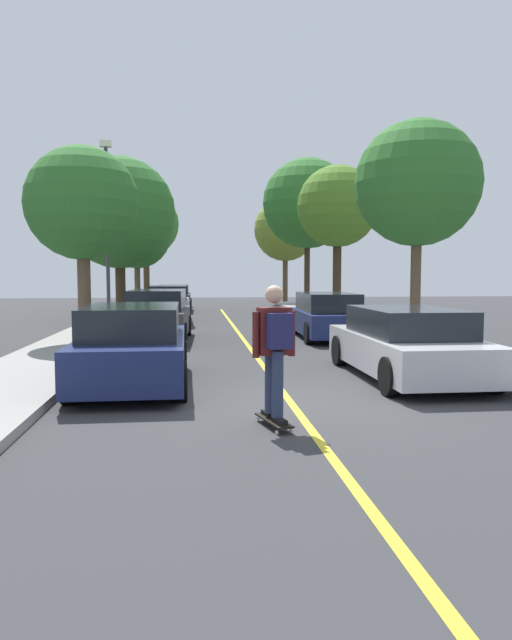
% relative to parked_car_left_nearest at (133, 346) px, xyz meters
% --- Properties ---
extents(ground, '(80.00, 80.00, 0.00)m').
position_rel_parked_car_left_nearest_xyz_m(ground, '(2.53, -1.61, -0.70)').
color(ground, '#353538').
extents(center_line, '(0.12, 39.20, 0.01)m').
position_rel_parked_car_left_nearest_xyz_m(center_line, '(2.53, 2.39, -0.70)').
color(center_line, gold).
rests_on(center_line, ground).
extents(parked_car_left_nearest, '(1.93, 4.20, 1.41)m').
position_rel_parked_car_left_nearest_xyz_m(parked_car_left_nearest, '(0.00, 0.00, 0.00)').
color(parked_car_left_nearest, navy).
rests_on(parked_car_left_nearest, ground).
extents(parked_car_left_near, '(1.95, 4.23, 1.49)m').
position_rel_parked_car_left_nearest_xyz_m(parked_car_left_near, '(0.00, 7.09, 0.03)').
color(parked_car_left_near, '#38383D').
rests_on(parked_car_left_near, ground).
extents(parked_car_left_far, '(1.89, 4.54, 1.47)m').
position_rel_parked_car_left_nearest_xyz_m(parked_car_left_far, '(0.00, 14.09, 0.01)').
color(parked_car_left_far, '#B7B7BC').
rests_on(parked_car_left_far, ground).
extents(parked_car_left_farthest, '(1.87, 4.24, 1.38)m').
position_rel_parked_car_left_nearest_xyz_m(parked_car_left_farthest, '(0.00, 20.59, -0.01)').
color(parked_car_left_farthest, '#38383D').
rests_on(parked_car_left_farthest, ground).
extents(parked_car_right_nearest, '(2.00, 4.66, 1.32)m').
position_rel_parked_car_left_nearest_xyz_m(parked_car_right_nearest, '(5.07, 0.30, -0.05)').
color(parked_car_right_nearest, '#B7B7BC').
rests_on(parked_car_right_nearest, ground).
extents(parked_car_right_near, '(1.86, 4.31, 1.39)m').
position_rel_parked_car_left_nearest_xyz_m(parked_car_right_near, '(5.07, 7.12, -0.02)').
color(parked_car_right_near, navy).
rests_on(parked_car_right_near, ground).
extents(street_tree_left_nearest, '(3.05, 3.05, 5.24)m').
position_rel_parked_car_left_nearest_xyz_m(street_tree_left_nearest, '(-1.90, 6.06, 3.12)').
color(street_tree_left_nearest, brown).
rests_on(street_tree_left_nearest, sidewalk_left).
extents(street_tree_left_near, '(4.49, 4.49, 6.51)m').
position_rel_parked_car_left_nearest_xyz_m(street_tree_left_near, '(-1.90, 14.12, 3.69)').
color(street_tree_left_near, '#3D2D1E').
rests_on(street_tree_left_near, sidewalk_left).
extents(street_tree_left_far, '(3.56, 3.56, 5.65)m').
position_rel_parked_car_left_nearest_xyz_m(street_tree_left_far, '(-1.90, 21.41, 3.29)').
color(street_tree_left_far, brown).
rests_on(street_tree_left_far, sidewalk_left).
extents(street_tree_left_farthest, '(4.10, 4.10, 6.97)m').
position_rel_parked_car_left_nearest_xyz_m(street_tree_left_farthest, '(-1.90, 27.55, 4.34)').
color(street_tree_left_farthest, '#4C3823').
rests_on(street_tree_left_farthest, sidewalk_left).
extents(street_tree_right_nearest, '(3.31, 3.31, 5.86)m').
position_rel_parked_car_left_nearest_xyz_m(street_tree_right_nearest, '(6.96, 4.88, 3.62)').
color(street_tree_right_nearest, brown).
rests_on(street_tree_right_nearest, sidewalk_right).
extents(street_tree_right_near, '(3.34, 3.34, 6.25)m').
position_rel_parked_car_left_nearest_xyz_m(street_tree_right_near, '(6.96, 13.71, 3.98)').
color(street_tree_right_near, '#3D2D1E').
rests_on(street_tree_right_near, sidewalk_right).
extents(street_tree_right_far, '(4.66, 4.66, 7.78)m').
position_rel_parked_car_left_nearest_xyz_m(street_tree_right_far, '(6.96, 20.30, 4.88)').
color(street_tree_right_far, '#3D2D1E').
rests_on(street_tree_right_far, sidewalk_right).
extents(street_tree_right_farthest, '(4.05, 4.05, 6.66)m').
position_rel_parked_car_left_nearest_xyz_m(street_tree_right_farthest, '(6.96, 27.82, 4.06)').
color(street_tree_right_farthest, brown).
rests_on(street_tree_right_farthest, sidewalk_right).
extents(streetlamp, '(0.36, 0.24, 6.13)m').
position_rel_parked_car_left_nearest_xyz_m(streetlamp, '(-1.75, 9.61, 2.91)').
color(streetlamp, '#38383D').
rests_on(streetlamp, sidewalk_left).
extents(skateboard, '(0.42, 0.87, 0.10)m').
position_rel_parked_car_left_nearest_xyz_m(skateboard, '(2.08, -3.07, -0.61)').
color(skateboard, black).
rests_on(skateboard, ground).
extents(skateboarder, '(0.58, 0.70, 1.72)m').
position_rel_parked_car_left_nearest_xyz_m(skateboarder, '(2.09, -3.11, 0.38)').
color(skateboarder, black).
rests_on(skateboarder, skateboard).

